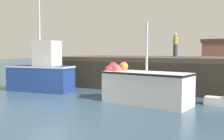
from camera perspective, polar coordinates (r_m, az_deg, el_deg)
ground at (r=12.15m, az=-13.74°, el=-7.12°), size 120.00×160.00×0.10m
pier at (r=17.02m, az=9.70°, el=1.68°), size 13.80×6.72×1.94m
fishing_boat_near_left at (r=15.53m, az=-14.99°, el=-0.59°), size 4.02×1.88×5.16m
fishing_boat_near_right at (r=11.54m, az=7.10°, el=-3.46°), size 4.08×2.01×3.55m
rowboat at (r=12.09m, az=23.03°, el=-6.33°), size 1.53×0.67×0.38m
dockworker at (r=18.51m, az=13.59°, el=5.33°), size 0.34×0.34×1.59m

